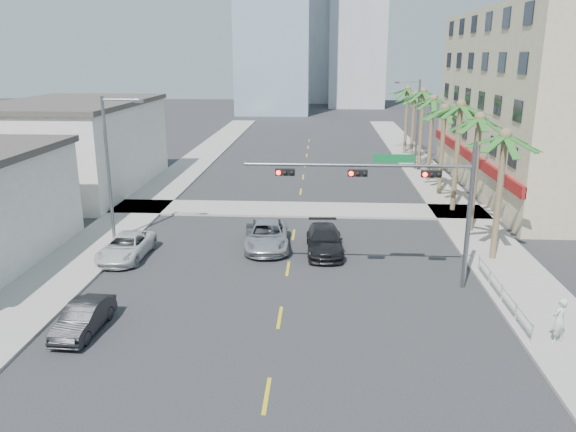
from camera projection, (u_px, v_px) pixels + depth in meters
The scene contains 25 objects.
ground at pixel (272, 365), 21.28m from camera, with size 260.00×260.00×0.00m, color #262628.
sidewalk_right at pixel (465, 220), 39.74m from camera, with size 4.00×120.00×0.15m, color gray.
sidewalk_left at pixel (133, 214), 41.14m from camera, with size 4.00×120.00×0.15m, color gray.
sidewalk_cross at pixel (298, 209), 42.36m from camera, with size 80.00×4.00×0.15m, color gray.
building_right at pixel (566, 102), 46.69m from camera, with size 15.25×28.00×15.00m.
building_left_far at pixel (75, 148), 48.28m from camera, with size 11.00×18.00×7.20m, color beige.
tower_far_center at pixel (305, 13), 135.51m from camera, with size 16.00×16.00×42.00m, color #ADADB2.
traffic_signal_mast at pixel (404, 189), 27.17m from camera, with size 11.12×0.54×7.20m.
palm_tree_0 at pixel (505, 137), 30.15m from camera, with size 4.80×4.80×7.80m.
palm_tree_1 at pixel (480, 119), 35.04m from camera, with size 4.80×4.80×8.16m.
palm_tree_2 at pixel (461, 106), 39.93m from camera, with size 4.80×4.80×8.52m.
palm_tree_3 at pixel (445, 109), 45.11m from camera, with size 4.80×4.80×7.80m.
palm_tree_4 at pixel (433, 100), 50.00m from camera, with size 4.80×4.80×8.16m.
palm_tree_5 at pixel (423, 92), 54.89m from camera, with size 4.80×4.80×8.52m.
palm_tree_6 at pixel (415, 96), 60.07m from camera, with size 4.80×4.80×7.80m.
palm_tree_7 at pixel (408, 89), 64.96m from camera, with size 4.80×4.80×8.16m.
streetlight_left at pixel (111, 162), 33.95m from camera, with size 2.55×0.25×9.00m.
streetlight_right at pixel (415, 120), 55.68m from camera, with size 2.55×0.25×9.00m.
guardrail at pixel (502, 291), 26.25m from camera, with size 0.08×8.08×1.00m.
car_parked_mid at pixel (84, 318), 23.66m from camera, with size 1.35×3.88×1.28m, color black.
car_parked_far at pixel (126, 247), 32.28m from camera, with size 2.27×4.93×1.37m, color silver.
car_lane_left at pixel (257, 237), 34.19m from camera, with size 1.35×3.88×1.28m, color black.
car_lane_center at pixel (267, 235), 34.05m from camera, with size 2.58×5.60×1.56m, color silver.
car_lane_right at pixel (324, 240), 33.21m from camera, with size 2.08×5.12×1.48m, color black.
pedestrian at pixel (559, 320), 22.46m from camera, with size 0.70×0.46×1.91m, color silver.
Camera 1 is at (1.76, -18.81, 11.34)m, focal length 35.00 mm.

